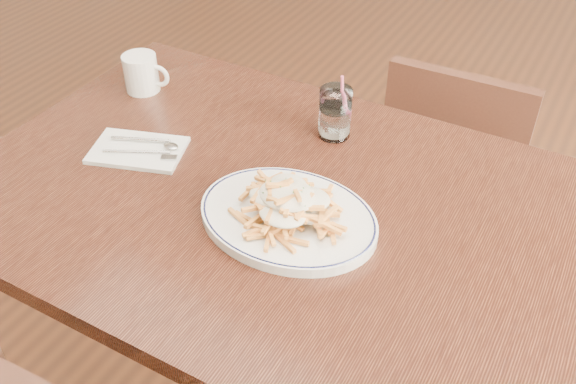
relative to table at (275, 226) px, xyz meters
The scene contains 8 objects.
table is the anchor object (origin of this frame).
chair_far 0.72m from the table, 74.06° to the left, with size 0.37×0.37×0.78m.
fries_plate 0.12m from the table, 42.08° to the right, with size 0.35×0.31×0.02m.
loaded_fries 0.15m from the table, 42.08° to the right, with size 0.21×0.17×0.06m.
napkin 0.33m from the table, behind, with size 0.19×0.12×0.01m, color silver.
cutlery 0.33m from the table, behind, with size 0.17×0.13×0.01m.
water_glass 0.27m from the table, 87.71° to the left, with size 0.07×0.07×0.15m.
coffee_mug 0.51m from the table, 157.68° to the left, with size 0.11×0.08×0.09m.
Camera 1 is at (0.47, -0.80, 1.52)m, focal length 40.00 mm.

